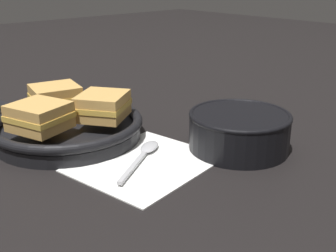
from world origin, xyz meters
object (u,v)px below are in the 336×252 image
spoon (145,152)px  sandwich_near_right (40,116)px  skillet (67,128)px  soup_bowl (239,129)px  sandwich_far_left (103,106)px  sandwich_near_left (55,97)px

spoon → sandwich_near_right: bearing=98.9°
skillet → sandwich_near_right: (-0.06, -0.02, 0.04)m
spoon → sandwich_near_right: 0.19m
soup_bowl → sandwich_far_left: (-0.15, 0.20, 0.03)m
soup_bowl → sandwich_near_left: sandwich_near_left is taller
sandwich_near_right → sandwich_far_left: size_ratio=0.91×
soup_bowl → sandwich_near_right: 0.35m
skillet → sandwich_far_left: bearing=-42.9°
soup_bowl → spoon: bearing=148.1°
skillet → sandwich_far_left: 0.08m
sandwich_near_left → sandwich_near_right: size_ratio=0.96×
sandwich_near_left → sandwich_near_right: same height
spoon → sandwich_far_left: (-0.00, 0.12, 0.06)m
spoon → skillet: skillet is taller
sandwich_near_left → spoon: bearing=-79.8°
sandwich_near_right → sandwich_far_left: same height
spoon → sandwich_far_left: 0.13m
sandwich_near_left → sandwich_far_left: size_ratio=0.88×
sandwich_near_left → sandwich_far_left: same height
skillet → sandwich_near_left: bearing=77.3°
skillet → spoon: bearing=-71.2°
skillet → sandwich_far_left: (0.05, -0.05, 0.04)m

